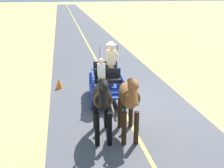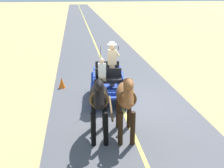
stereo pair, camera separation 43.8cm
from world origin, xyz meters
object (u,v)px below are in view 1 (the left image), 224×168
(traffic_cone, at_px, (59,84))
(horse_off_side, at_px, (102,98))
(horse_near_side, at_px, (129,97))
(horse_drawn_carriage, at_px, (107,82))

(traffic_cone, bearing_deg, horse_off_side, 105.36)
(horse_near_side, relative_size, traffic_cone, 4.42)
(horse_drawn_carriage, distance_m, traffic_cone, 2.73)
(horse_drawn_carriage, bearing_deg, horse_near_side, 92.78)
(horse_near_side, relative_size, horse_off_side, 1.00)
(horse_drawn_carriage, bearing_deg, horse_off_side, 77.74)
(horse_near_side, xyz_separation_m, horse_off_side, (0.80, -0.07, 0.00))
(horse_drawn_carriage, height_order, horse_near_side, horse_drawn_carriage)
(horse_near_side, bearing_deg, traffic_cone, -66.48)
(horse_near_side, xyz_separation_m, traffic_cone, (2.11, -4.86, -1.07))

